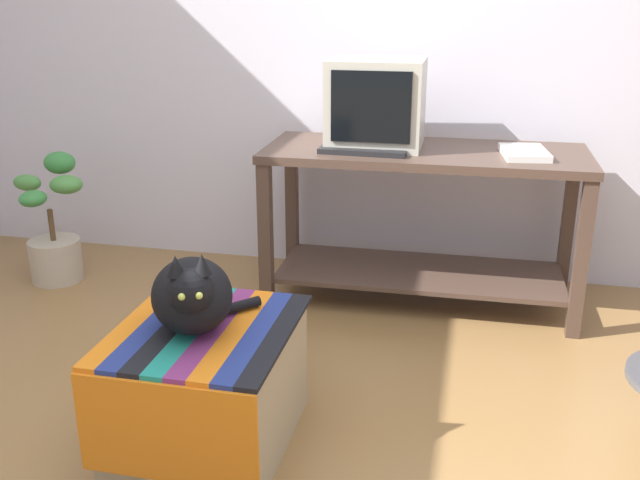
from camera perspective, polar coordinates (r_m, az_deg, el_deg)
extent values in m
cube|color=silver|center=(3.84, 4.15, 16.61)|extent=(8.00, 0.10, 2.60)
cube|color=#4C382D|center=(3.41, -4.32, 0.12)|extent=(0.06, 0.06, 0.73)
cube|color=#4C382D|center=(3.33, 19.96, -1.54)|extent=(0.06, 0.06, 0.73)
cube|color=#4C382D|center=(3.81, 18.99, 1.21)|extent=(0.06, 0.06, 0.73)
cube|color=#4C382D|center=(3.89, -2.23, 2.61)|extent=(0.06, 0.06, 0.73)
cube|color=#4C382D|center=(3.61, 7.84, -2.56)|extent=(1.39, 0.53, 0.02)
cube|color=#4C382D|center=(3.43, 8.30, 6.77)|extent=(1.51, 0.62, 0.04)
cube|color=#BCB7A8|center=(3.48, 4.39, 7.59)|extent=(0.31, 0.26, 0.02)
cube|color=#BCB7A8|center=(3.45, 4.47, 10.74)|extent=(0.44, 0.37, 0.41)
cube|color=black|center=(3.26, 4.04, 10.43)|extent=(0.36, 0.02, 0.32)
cube|color=black|center=(3.32, 3.45, 7.08)|extent=(0.41, 0.16, 0.02)
cube|color=white|center=(3.39, 15.86, 6.67)|extent=(0.23, 0.31, 0.03)
cube|color=tan|center=(2.52, -8.86, -11.43)|extent=(0.54, 0.61, 0.42)
cube|color=orange|center=(2.24, -12.12, -14.75)|extent=(0.57, 0.01, 0.33)
cube|color=orange|center=(2.51, -14.45, -6.33)|extent=(0.07, 0.66, 0.02)
cube|color=navy|center=(2.48, -12.98, -6.53)|extent=(0.07, 0.66, 0.02)
cube|color=black|center=(2.45, -11.46, -6.73)|extent=(0.07, 0.66, 0.02)
cube|color=#1E897A|center=(2.43, -9.91, -6.92)|extent=(0.07, 0.66, 0.02)
cube|color=#7A2D6B|center=(2.40, -8.33, -7.12)|extent=(0.07, 0.66, 0.02)
cube|color=orange|center=(2.38, -6.72, -7.32)|extent=(0.07, 0.66, 0.02)
cube|color=navy|center=(2.36, -5.07, -7.51)|extent=(0.07, 0.66, 0.02)
cube|color=black|center=(2.34, -3.39, -7.70)|extent=(0.07, 0.66, 0.02)
ellipsoid|color=black|center=(2.36, -10.09, -4.34)|extent=(0.36, 0.39, 0.24)
sphere|color=black|center=(2.22, -10.19, -4.00)|extent=(0.14, 0.14, 0.14)
cylinder|color=black|center=(2.47, -7.39, -5.47)|extent=(0.20, 0.21, 0.04)
cone|color=black|center=(2.19, -11.35, -2.00)|extent=(0.06, 0.06, 0.06)
cone|color=black|center=(2.19, -9.30, -1.89)|extent=(0.06, 0.06, 0.06)
sphere|color=#C6D151|center=(2.16, -10.88, -4.43)|extent=(0.02, 0.02, 0.02)
sphere|color=#C6D151|center=(2.16, -9.55, -4.36)|extent=(0.02, 0.02, 0.02)
cylinder|color=#B7A893|center=(4.08, -20.14, -1.49)|extent=(0.27, 0.27, 0.22)
cylinder|color=brown|center=(4.02, -20.46, 1.12)|extent=(0.03, 0.03, 0.17)
ellipsoid|color=#4C8E42|center=(3.92, -19.44, 4.16)|extent=(0.17, 0.14, 0.09)
ellipsoid|color=#38843D|center=(4.06, -19.91, 5.77)|extent=(0.17, 0.14, 0.12)
ellipsoid|color=#4C8E42|center=(4.06, -22.15, 4.22)|extent=(0.15, 0.09, 0.09)
ellipsoid|color=#38843D|center=(3.87, -21.76, 3.06)|extent=(0.13, 0.14, 0.08)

